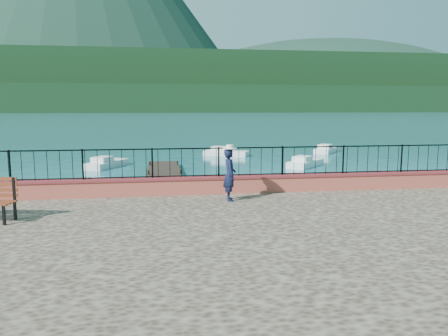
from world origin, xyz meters
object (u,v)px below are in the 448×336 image
object	(u,v)px
person	(230,175)
boat_5	(327,148)
boat_2	(306,161)
boat_3	(107,161)
boat_4	(226,151)
boat_0	(99,199)

from	to	relation	value
person	boat_5	bearing A→B (deg)	-26.07
boat_2	boat_3	distance (m)	13.59
person	boat_5	xyz separation A→B (m)	(12.80, 24.06, -1.61)
boat_2	boat_3	xyz separation A→B (m)	(-13.48, 1.73, 0.00)
boat_2	person	bearing A→B (deg)	-163.54
person	boat_5	size ratio (longest dim) A/B	0.43
boat_3	boat_4	bearing A→B (deg)	-31.21
person	boat_0	bearing A→B (deg)	46.10
person	boat_2	bearing A→B (deg)	-24.94
boat_0	boat_3	xyz separation A→B (m)	(-1.05, 12.42, 0.00)
boat_3	boat_5	size ratio (longest dim) A/B	0.97
boat_3	boat_4	world-z (taller)	same
boat_0	boat_2	xyz separation A→B (m)	(12.43, 10.68, 0.00)
boat_0	boat_4	world-z (taller)	same
boat_5	person	bearing A→B (deg)	-170.42
boat_0	boat_4	distance (m)	19.77
boat_2	boat_5	xyz separation A→B (m)	(4.97, 8.63, 0.00)
boat_2	boat_0	bearing A→B (deg)	174.03
boat_0	boat_4	xyz separation A→B (m)	(8.04, 18.06, 0.00)
boat_3	boat_0	bearing A→B (deg)	-148.22
boat_3	boat_5	distance (m)	19.70
boat_2	boat_5	bearing A→B (deg)	13.39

